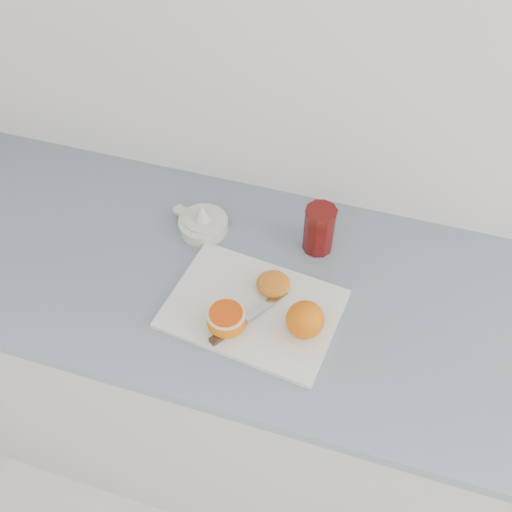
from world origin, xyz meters
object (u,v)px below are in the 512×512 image
object	(u,v)px
citrus_juicer	(203,222)
red_tumbler	(319,231)
half_orange	(226,320)
counter	(267,381)
cutting_board	(253,309)

from	to	relation	value
citrus_juicer	red_tumbler	distance (m)	0.28
citrus_juicer	half_orange	bearing A→B (deg)	-59.76
counter	cutting_board	bearing A→B (deg)	-100.38
counter	red_tumbler	distance (m)	0.52
cutting_board	red_tumbler	xyz separation A→B (m)	(0.09, 0.22, 0.05)
counter	half_orange	bearing A→B (deg)	-109.61
half_orange	citrus_juicer	bearing A→B (deg)	120.24
half_orange	red_tumbler	distance (m)	0.31
counter	citrus_juicer	distance (m)	0.52
counter	citrus_juicer	bearing A→B (deg)	150.78
red_tumbler	half_orange	bearing A→B (deg)	-114.01
cutting_board	citrus_juicer	xyz separation A→B (m)	(-0.19, 0.19, 0.02)
cutting_board	counter	bearing A→B (deg)	79.62
half_orange	citrus_juicer	xyz separation A→B (m)	(-0.15, 0.26, -0.02)
counter	half_orange	xyz separation A→B (m)	(-0.05, -0.15, 0.48)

